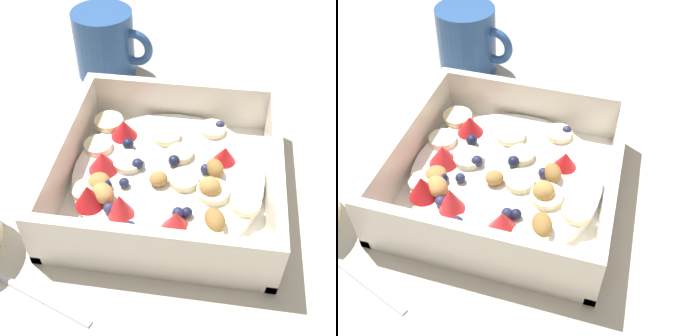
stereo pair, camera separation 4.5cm
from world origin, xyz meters
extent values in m
plane|color=beige|center=(0.00, 0.00, 0.00)|extent=(2.40, 2.40, 0.00)
cube|color=white|center=(0.02, 0.02, 0.01)|extent=(0.22, 0.22, 0.01)
cube|color=white|center=(0.02, -0.09, 0.03)|extent=(0.22, 0.01, 0.06)
cube|color=white|center=(0.02, 0.12, 0.03)|extent=(0.22, 0.01, 0.06)
cube|color=white|center=(-0.09, 0.02, 0.03)|extent=(0.01, 0.20, 0.06)
cube|color=white|center=(0.12, 0.02, 0.03)|extent=(0.01, 0.20, 0.06)
cylinder|color=white|center=(0.02, 0.02, 0.02)|extent=(0.20, 0.20, 0.01)
cylinder|color=#F4EAB7|center=(0.09, -0.02, 0.03)|extent=(0.04, 0.04, 0.01)
cylinder|color=#F4EAB7|center=(-0.02, 0.09, 0.03)|extent=(0.03, 0.03, 0.01)
cylinder|color=beige|center=(0.04, 0.01, 0.03)|extent=(0.03, 0.03, 0.01)
cylinder|color=#F7EFC6|center=(0.02, 0.06, 0.03)|extent=(0.03, 0.03, 0.01)
cylinder|color=#F4EAB7|center=(-0.06, -0.03, 0.03)|extent=(0.04, 0.04, 0.01)
cylinder|color=beige|center=(0.01, 0.00, 0.03)|extent=(0.04, 0.04, 0.01)
cylinder|color=#F7EFC6|center=(0.04, 0.10, 0.03)|extent=(0.04, 0.04, 0.01)
cylinder|color=#F4EAB7|center=(-0.06, 0.03, 0.03)|extent=(0.03, 0.03, 0.01)
cylinder|color=#F4EAB7|center=(-0.01, -0.03, 0.03)|extent=(0.04, 0.04, 0.01)
cylinder|color=beige|center=(0.08, 0.10, 0.03)|extent=(0.03, 0.03, 0.01)
cylinder|color=#F4EAB7|center=(0.07, 0.03, 0.03)|extent=(0.05, 0.05, 0.01)
cylinder|color=beige|center=(-0.02, -0.06, 0.03)|extent=(0.04, 0.04, 0.01)
cone|color=red|center=(0.04, -0.04, 0.03)|extent=(0.03, 0.03, 0.02)
cone|color=red|center=(0.01, 0.08, 0.03)|extent=(0.04, 0.04, 0.02)
cone|color=red|center=(-0.05, 0.00, 0.04)|extent=(0.03, 0.03, 0.02)
cone|color=red|center=(0.07, 0.07, 0.03)|extent=(0.04, 0.04, 0.02)
cone|color=red|center=(-0.04, 0.05, 0.04)|extent=(0.03, 0.03, 0.03)
cone|color=red|center=(-0.04, 0.09, 0.04)|extent=(0.04, 0.04, 0.03)
sphere|color=#191E3D|center=(0.05, 0.07, 0.03)|extent=(0.01, 0.01, 0.01)
sphere|color=#23284C|center=(0.02, -0.02, 0.03)|extent=(0.01, 0.01, 0.01)
sphere|color=#23284C|center=(-0.03, 0.07, 0.03)|extent=(0.01, 0.01, 0.01)
sphere|color=navy|center=(-0.04, 0.06, 0.03)|extent=(0.01, 0.01, 0.01)
sphere|color=#23284C|center=(0.02, 0.05, 0.03)|extent=(0.01, 0.01, 0.01)
sphere|color=#23284C|center=(-0.03, 0.09, 0.03)|extent=(0.01, 0.01, 0.01)
sphere|color=#191E3D|center=(-0.01, 0.07, 0.03)|extent=(0.01, 0.01, 0.01)
sphere|color=#23284C|center=(0.09, -0.03, 0.03)|extent=(0.01, 0.01, 0.01)
sphere|color=#23284C|center=(-0.04, 0.00, 0.03)|extent=(0.01, 0.01, 0.01)
sphere|color=#191E3D|center=(0.03, 0.01, 0.03)|extent=(0.01, 0.01, 0.01)
sphere|color=#23284C|center=(-0.06, 0.04, 0.03)|extent=(0.01, 0.01, 0.01)
sphere|color=#23284C|center=(-0.01, 0.06, 0.03)|extent=(0.01, 0.01, 0.01)
sphere|color=#191E3D|center=(-0.04, -0.01, 0.03)|extent=(0.01, 0.01, 0.01)
ellipsoid|color=#AD7F42|center=(0.00, 0.02, 0.03)|extent=(0.02, 0.02, 0.01)
ellipsoid|color=olive|center=(0.02, -0.03, 0.03)|extent=(0.03, 0.03, 0.02)
ellipsoid|color=olive|center=(-0.04, -0.03, 0.03)|extent=(0.03, 0.03, 0.02)
ellipsoid|color=#AD7F42|center=(-0.01, 0.08, 0.03)|extent=(0.03, 0.03, 0.01)
ellipsoid|color=tan|center=(-0.01, -0.03, 0.03)|extent=(0.02, 0.03, 0.02)
ellipsoid|color=tan|center=(-0.03, 0.07, 0.03)|extent=(0.03, 0.03, 0.02)
ellipsoid|color=silver|center=(-0.15, 0.04, 0.00)|extent=(0.05, 0.06, 0.01)
cylinder|color=silver|center=(-0.12, 0.12, 0.00)|extent=(0.05, 0.12, 0.01)
cylinder|color=#2D5699|center=(0.22, 0.13, 0.04)|extent=(0.08, 0.08, 0.09)
torus|color=#2D5699|center=(0.22, 0.09, 0.05)|extent=(0.02, 0.05, 0.05)
camera|label=1|loc=(-0.30, -0.03, 0.34)|focal=47.02mm
camera|label=2|loc=(-0.29, -0.07, 0.34)|focal=47.02mm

